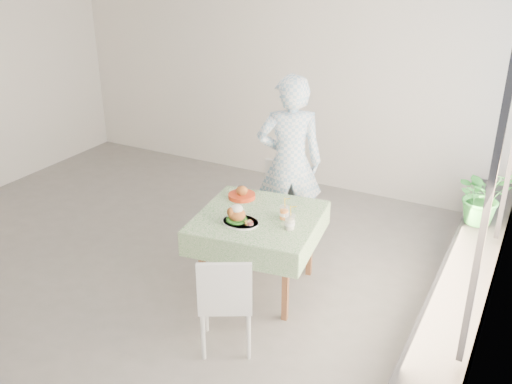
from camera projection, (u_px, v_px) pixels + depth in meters
The scene contains 14 objects.
floor at pixel (167, 258), 5.80m from camera, with size 6.00×6.00×0.00m, color #64615F.
wall_back at pixel (277, 73), 7.24m from camera, with size 6.00×0.02×2.80m, color white.
wall_right at pixel (508, 187), 3.94m from camera, with size 0.02×5.00×2.80m, color white.
window_pane at pixel (510, 152), 3.85m from camera, with size 0.01×4.80×2.18m, color #D1E0F9.
window_ledge at pixel (455, 316), 4.50m from camera, with size 0.40×4.80×0.50m, color black.
cafe_table at pixel (258, 244), 5.13m from camera, with size 1.17×1.17×0.74m.
chair_far at pixel (276, 221), 5.95m from camera, with size 0.41×0.41×0.87m.
chair_near at pixel (226, 318), 4.45m from camera, with size 0.55×0.55×0.86m.
diner at pixel (290, 163), 5.71m from camera, with size 0.66×0.43×1.82m, color #80ACCD.
main_dish at pixel (239, 217), 4.86m from camera, with size 0.33×0.33×0.17m.
juice_cup_orange at pixel (284, 213), 4.93m from camera, with size 0.09×0.09×0.24m.
juice_cup_lemonade at pixel (290, 223), 4.76m from camera, with size 0.09×0.09×0.26m.
second_dish at pixel (242, 194), 5.34m from camera, with size 0.25×0.25×0.12m.
potted_plant at pixel (483, 196), 5.31m from camera, with size 0.50×0.43×0.56m, color #277632.
Camera 1 is at (3.15, -4.01, 2.98)m, focal length 40.00 mm.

